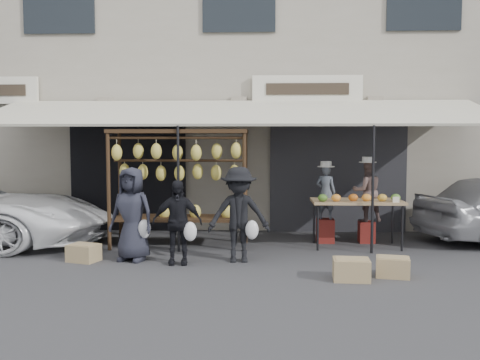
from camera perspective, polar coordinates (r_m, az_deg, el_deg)
The scene contains 15 objects.
ground_plane at distance 8.71m, azimuth -1.12°, elevation -9.26°, with size 90.00×90.00×0.00m, color #2D2D30.
shophouse at distance 15.04m, azimuth 0.39°, elevation 10.42°, with size 24.00×6.15×7.30m.
awning at distance 10.75m, azimuth -0.35°, elevation 7.13°, with size 10.00×2.35×2.92m.
banana_rack at distance 10.16m, azimuth -6.54°, elevation 1.57°, with size 2.60×0.90×2.24m.
produce_table at distance 10.35m, azimuth 12.40°, elevation -2.29°, with size 1.70×0.90×1.04m.
vendor_left at distance 10.72m, azimuth 9.13°, elevation -1.28°, with size 0.39×0.26×1.07m, color #4C5460.
vendor_right at distance 10.86m, azimuth 13.41°, elevation -1.16°, with size 0.59×0.46×1.21m, color brown.
customer_left at distance 9.20m, azimuth -11.46°, elevation -3.58°, with size 0.77×0.50×1.58m, color #22232E.
customer_mid at distance 8.84m, azimuth -6.72°, elevation -4.49°, with size 0.81×0.34×1.39m, color black.
customer_right at distance 8.92m, azimuth -0.13°, elevation -3.71°, with size 1.03×0.59×1.59m, color black.
stool_left at distance 10.82m, azimuth 9.08°, elevation -5.36°, with size 0.34×0.34×0.47m, color maroon.
stool_right at distance 10.96m, azimuth 13.34°, elevation -5.42°, with size 0.30×0.30×0.43m, color maroon.
crate_near_a at distance 8.04m, azimuth 11.79°, elevation -9.34°, with size 0.52×0.40×0.31m, color tan.
crate_near_b at distance 8.39m, azimuth 15.98°, elevation -8.92°, with size 0.48×0.37×0.29m, color tan.
crate_far at distance 9.44m, azimuth -16.34°, elevation -7.47°, with size 0.48×0.36×0.29m, color tan.
Camera 1 is at (0.52, -8.45, 2.04)m, focal length 40.00 mm.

